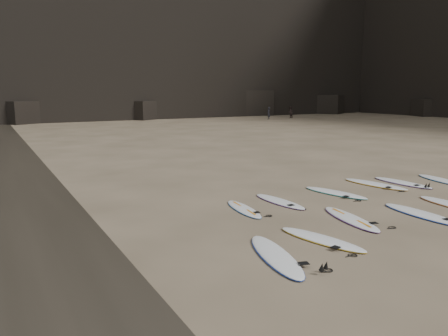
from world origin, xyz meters
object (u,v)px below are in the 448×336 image
at_px(surfboard_5, 244,209).
at_px(surfboard_10, 443,180).
at_px(surfboard_0, 276,255).
at_px(surfboard_2, 351,218).
at_px(surfboard_3, 422,214).
at_px(person_b, 290,112).
at_px(surfboard_7, 335,193).
at_px(surfboard_9, 402,182).
at_px(surfboard_8, 375,184).
at_px(surfboard_1, 321,239).
at_px(person_a, 269,113).
at_px(surfboard_6, 279,201).

distance_m(surfboard_5, surfboard_10, 9.46).
height_order(surfboard_0, surfboard_10, surfboard_0).
height_order(surfboard_2, surfboard_3, surfboard_3).
bearing_deg(surfboard_0, surfboard_5, 83.32).
xyz_separation_m(surfboard_2, person_b, (26.56, 37.54, 0.72)).
relative_size(surfboard_3, person_b, 1.80).
xyz_separation_m(surfboard_5, person_b, (28.71, 35.14, 0.73)).
bearing_deg(surfboard_7, person_b, 41.53).
distance_m(surfboard_2, surfboard_7, 3.25).
bearing_deg(surfboard_2, surfboard_9, 37.93).
xyz_separation_m(surfboard_3, surfboard_8, (2.06, 3.68, -0.00)).
bearing_deg(surfboard_1, surfboard_7, 29.63).
relative_size(surfboard_5, person_b, 1.46).
height_order(person_a, person_b, person_b).
bearing_deg(surfboard_5, surfboard_7, 10.49).
height_order(surfboard_5, surfboard_8, surfboard_8).
height_order(surfboard_0, surfboard_9, surfboard_0).
relative_size(surfboard_1, surfboard_6, 1.03).
xyz_separation_m(surfboard_8, surfboard_10, (3.02, -0.83, -0.00)).
height_order(surfboard_2, surfboard_9, surfboard_2).
bearing_deg(surfboard_7, surfboard_6, 167.34).
distance_m(surfboard_9, person_b, 40.77).
relative_size(surfboard_0, surfboard_9, 1.06).
height_order(surfboard_10, person_a, person_a).
relative_size(surfboard_8, surfboard_9, 1.06).
bearing_deg(surfboard_2, surfboard_10, 28.39).
distance_m(surfboard_0, surfboard_3, 5.82).
xyz_separation_m(surfboard_6, person_a, (23.38, 34.45, 0.73)).
height_order(surfboard_0, surfboard_5, surfboard_0).
bearing_deg(surfboard_5, surfboard_9, 8.96).
xyz_separation_m(surfboard_0, surfboard_8, (7.86, 4.26, -0.00)).
xyz_separation_m(surfboard_10, person_a, (15.47, 34.93, 0.72)).
relative_size(surfboard_1, surfboard_9, 0.96).
xyz_separation_m(surfboard_0, surfboard_5, (1.42, 3.69, -0.01)).
xyz_separation_m(surfboard_3, surfboard_6, (-2.84, 3.34, -0.01)).
xyz_separation_m(surfboard_1, surfboard_3, (4.15, 0.23, 0.00)).
distance_m(surfboard_2, surfboard_10, 7.60).
height_order(surfboard_2, surfboard_5, surfboard_2).
height_order(surfboard_0, surfboard_3, same).
xyz_separation_m(surfboard_3, surfboard_10, (5.08, 2.86, -0.00)).
relative_size(surfboard_3, surfboard_10, 1.04).
height_order(surfboard_3, person_a, person_a).
relative_size(surfboard_5, surfboard_8, 0.81).
bearing_deg(surfboard_9, surfboard_8, 161.71).
xyz_separation_m(surfboard_3, surfboard_5, (-4.37, 3.12, -0.01)).
height_order(surfboard_0, person_b, person_b).
relative_size(surfboard_3, surfboard_7, 1.07).
height_order(surfboard_5, person_a, person_a).
relative_size(surfboard_10, person_b, 1.73).
bearing_deg(person_a, surfboard_6, 11.67).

